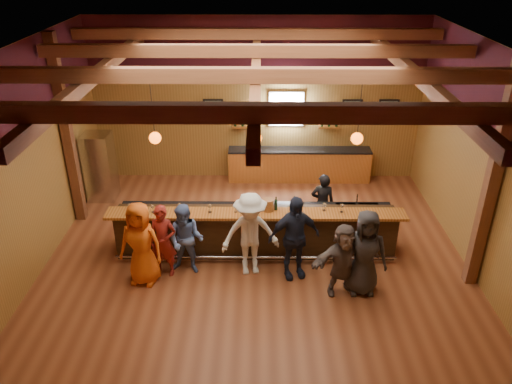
% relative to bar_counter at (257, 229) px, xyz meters
% --- Properties ---
extents(room, '(9.04, 9.00, 4.52)m').
position_rel_bar_counter_xyz_m(room, '(-0.02, -0.09, 2.69)').
color(room, brown).
rests_on(room, ground).
extents(bar_counter, '(6.30, 1.07, 1.11)m').
position_rel_bar_counter_xyz_m(bar_counter, '(0.00, 0.00, 0.00)').
color(bar_counter, black).
rests_on(bar_counter, ground).
extents(back_bar_cabinet, '(4.00, 0.52, 0.95)m').
position_rel_bar_counter_xyz_m(back_bar_cabinet, '(1.18, 3.57, -0.05)').
color(back_bar_cabinet, '#954F1B').
rests_on(back_bar_cabinet, ground).
extents(window, '(0.95, 0.09, 0.95)m').
position_rel_bar_counter_xyz_m(window, '(0.78, 3.80, 1.53)').
color(window, silver).
rests_on(window, room).
extents(framed_pictures, '(5.35, 0.05, 0.45)m').
position_rel_bar_counter_xyz_m(framed_pictures, '(1.65, 3.79, 1.58)').
color(framed_pictures, black).
rests_on(framed_pictures, room).
extents(wine_shelves, '(3.00, 0.18, 0.30)m').
position_rel_bar_counter_xyz_m(wine_shelves, '(0.78, 3.73, 1.10)').
color(wine_shelves, '#954F1B').
rests_on(wine_shelves, room).
extents(pendant_lights, '(4.24, 0.24, 1.37)m').
position_rel_bar_counter_xyz_m(pendant_lights, '(-0.02, -0.15, 2.19)').
color(pendant_lights, black).
rests_on(pendant_lights, room).
extents(stainless_fridge, '(0.70, 0.70, 1.80)m').
position_rel_bar_counter_xyz_m(stainless_fridge, '(-4.12, 2.45, 0.38)').
color(stainless_fridge, silver).
rests_on(stainless_fridge, ground).
extents(customer_orange, '(0.95, 0.71, 1.77)m').
position_rel_bar_counter_xyz_m(customer_orange, '(-2.27, -1.19, 0.36)').
color(customer_orange, '#DD5A14').
rests_on(customer_orange, ground).
extents(customer_redvest, '(0.62, 0.46, 1.57)m').
position_rel_bar_counter_xyz_m(customer_redvest, '(-1.88, -0.93, 0.26)').
color(customer_redvest, maroon).
rests_on(customer_redvest, ground).
extents(customer_denim, '(0.84, 0.70, 1.55)m').
position_rel_bar_counter_xyz_m(customer_denim, '(-1.43, -0.86, 0.25)').
color(customer_denim, '#5773AF').
rests_on(customer_denim, ground).
extents(customer_white, '(1.28, 0.87, 1.82)m').
position_rel_bar_counter_xyz_m(customer_white, '(-0.12, -0.87, 0.39)').
color(customer_white, white).
rests_on(customer_white, ground).
extents(customer_navy, '(1.15, 0.72, 1.82)m').
position_rel_bar_counter_xyz_m(customer_navy, '(0.75, -0.98, 0.39)').
color(customer_navy, '#1C2339').
rests_on(customer_navy, ground).
extents(customer_brown, '(1.47, 0.82, 1.51)m').
position_rel_bar_counter_xyz_m(customer_brown, '(1.66, -1.51, 0.23)').
color(customer_brown, '#5C4E49').
rests_on(customer_brown, ground).
extents(customer_dark, '(0.87, 0.57, 1.77)m').
position_rel_bar_counter_xyz_m(customer_dark, '(2.07, -1.48, 0.36)').
color(customer_dark, '#29282B').
rests_on(customer_dark, ground).
extents(bartender, '(0.56, 0.38, 1.48)m').
position_rel_bar_counter_xyz_m(bartender, '(1.52, 0.77, 0.22)').
color(bartender, black).
rests_on(bartender, ground).
extents(ice_bucket, '(0.24, 0.24, 0.26)m').
position_rel_bar_counter_xyz_m(ice_bucket, '(0.24, -0.22, 0.72)').
color(ice_bucket, olive).
rests_on(ice_bucket, bar_counter).
extents(bottle_a, '(0.07, 0.07, 0.31)m').
position_rel_bar_counter_xyz_m(bottle_a, '(0.41, -0.20, 0.71)').
color(bottle_a, black).
rests_on(bottle_a, bar_counter).
extents(bottle_b, '(0.07, 0.07, 0.31)m').
position_rel_bar_counter_xyz_m(bottle_b, '(0.79, -0.17, 0.71)').
color(bottle_b, black).
rests_on(bottle_b, bar_counter).
extents(glass_a, '(0.07, 0.07, 0.17)m').
position_rel_bar_counter_xyz_m(glass_a, '(-2.67, -0.26, 0.71)').
color(glass_a, silver).
rests_on(glass_a, bar_counter).
extents(glass_b, '(0.08, 0.08, 0.17)m').
position_rel_bar_counter_xyz_m(glass_b, '(-2.18, -0.32, 0.71)').
color(glass_b, silver).
rests_on(glass_b, bar_counter).
extents(glass_c, '(0.08, 0.08, 0.17)m').
position_rel_bar_counter_xyz_m(glass_c, '(-1.62, -0.24, 0.71)').
color(glass_c, silver).
rests_on(glass_c, bar_counter).
extents(glass_d, '(0.09, 0.09, 0.19)m').
position_rel_bar_counter_xyz_m(glass_d, '(-0.98, -0.32, 0.73)').
color(glass_d, silver).
rests_on(glass_d, bar_counter).
extents(glass_e, '(0.07, 0.07, 0.16)m').
position_rel_bar_counter_xyz_m(glass_e, '(-0.44, -0.31, 0.71)').
color(glass_e, silver).
rests_on(glass_e, bar_counter).
extents(glass_f, '(0.08, 0.08, 0.17)m').
position_rel_bar_counter_xyz_m(glass_f, '(0.92, -0.28, 0.71)').
color(glass_f, silver).
rests_on(glass_f, bar_counter).
extents(glass_g, '(0.08, 0.08, 0.18)m').
position_rel_bar_counter_xyz_m(glass_g, '(1.42, -0.22, 0.71)').
color(glass_g, silver).
rests_on(glass_g, bar_counter).
extents(glass_h, '(0.09, 0.09, 0.19)m').
position_rel_bar_counter_xyz_m(glass_h, '(1.78, -0.29, 0.73)').
color(glass_h, silver).
rests_on(glass_h, bar_counter).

